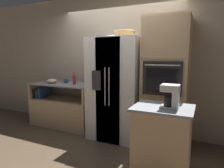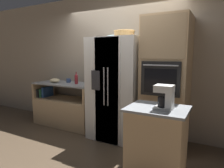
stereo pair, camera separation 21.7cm
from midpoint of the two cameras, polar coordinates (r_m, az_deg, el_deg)
The scene contains 12 objects.
ground_plane at distance 4.02m, azimuth 1.28°, elevation -14.45°, with size 20.00×20.00×0.00m, color #4C3D2D.
wall_back at distance 4.12m, azimuth 4.25°, elevation 6.10°, with size 12.00×0.06×2.80m.
counter_left at distance 4.62m, azimuth -11.55°, elevation -7.12°, with size 1.44×0.66×0.94m.
refrigerator at distance 3.74m, azimuth 3.10°, elevation -1.31°, with size 0.95×0.82×1.87m.
wall_oven at distance 3.48m, azimuth 16.80°, elevation 0.29°, with size 0.73×0.74×2.18m.
island_counter at distance 2.65m, azimuth 14.97°, elevation -16.21°, with size 0.71×0.59×0.93m.
wicker_basket at distance 3.62m, azimuth 5.29°, elevation 14.17°, with size 0.37×0.37×0.12m.
fruit_bowl at distance 3.82m, azimuth 2.07°, elevation 13.39°, with size 0.27×0.27×0.06m.
bottle_tall at distance 4.28m, azimuth -8.76°, elevation 1.51°, with size 0.07×0.07×0.26m.
mug at distance 4.55m, azimuth -10.98°, elevation 0.99°, with size 0.13×0.09×0.09m.
mixing_bowl at distance 4.61m, azimuth -14.74°, elevation 0.99°, with size 0.22×0.22×0.10m.
coffee_maker at distance 2.40m, azimuth 17.67°, elevation -3.41°, with size 0.21×0.18×0.28m.
Camera 2 is at (1.80, -3.25, 1.55)m, focal length 32.00 mm.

